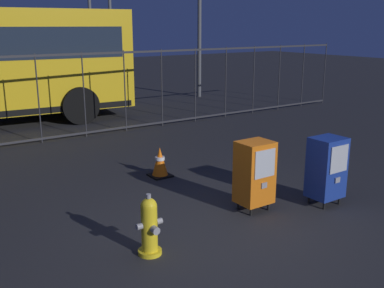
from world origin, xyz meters
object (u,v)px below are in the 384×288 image
at_px(newspaper_box_primary, 255,172).
at_px(fire_hydrant, 149,226).
at_px(newspaper_box_secondary, 327,168).
at_px(traffic_cone, 160,162).

bearing_deg(newspaper_box_primary, fire_hydrant, -170.86).
bearing_deg(newspaper_box_secondary, traffic_cone, 118.97).
bearing_deg(traffic_cone, newspaper_box_secondary, -61.03).
xyz_separation_m(fire_hydrant, traffic_cone, (1.53, 2.36, -0.09)).
distance_m(newspaper_box_secondary, traffic_cone, 2.87).
height_order(newspaper_box_primary, traffic_cone, newspaper_box_primary).
height_order(newspaper_box_secondary, traffic_cone, newspaper_box_secondary).
distance_m(fire_hydrant, newspaper_box_secondary, 2.92).
distance_m(newspaper_box_primary, traffic_cone, 2.11).
xyz_separation_m(newspaper_box_primary, newspaper_box_secondary, (1.03, -0.43, 0.00)).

